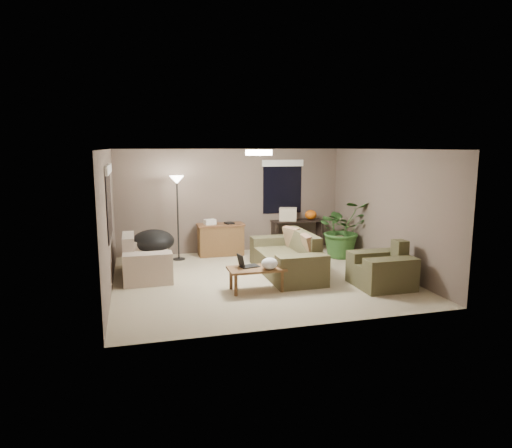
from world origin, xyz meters
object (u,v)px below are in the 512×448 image
object	(u,v)px
floor_lamp	(177,190)
cat_scratching_post	(339,249)
papasan_chair	(153,245)
coffee_table	(256,271)
armchair	(382,271)
console_table	(297,232)
desk	(221,239)
main_sofa	(288,260)
loveseat	(145,261)
houseplant	(342,235)

from	to	relation	value
floor_lamp	cat_scratching_post	size ratio (longest dim) A/B	3.82
papasan_chair	floor_lamp	distance (m)	1.35
coffee_table	floor_lamp	distance (m)	3.15
armchair	console_table	bearing A→B (deg)	97.74
coffee_table	floor_lamp	bearing A→B (deg)	112.57
desk	floor_lamp	size ratio (longest dim) A/B	0.58
cat_scratching_post	papasan_chair	bearing A→B (deg)	175.30
main_sofa	loveseat	bearing A→B (deg)	167.99
loveseat	coffee_table	xyz separation A→B (m)	(1.89, -1.49, 0.06)
loveseat	armchair	size ratio (longest dim) A/B	1.60
console_table	floor_lamp	world-z (taller)	floor_lamp
coffee_table	papasan_chair	size ratio (longest dim) A/B	1.05
papasan_chair	cat_scratching_post	distance (m)	4.21
armchair	console_table	world-z (taller)	armchair
console_table	papasan_chair	world-z (taller)	papasan_chair
loveseat	cat_scratching_post	world-z (taller)	loveseat
console_table	loveseat	bearing A→B (deg)	-158.94
armchair	cat_scratching_post	xyz separation A→B (m)	(0.19, 2.23, -0.08)
armchair	houseplant	world-z (taller)	houseplant
desk	cat_scratching_post	distance (m)	2.79
desk	houseplant	distance (m)	2.86
loveseat	desk	distance (m)	2.25
floor_lamp	houseplant	bearing A→B (deg)	-11.40
console_table	cat_scratching_post	world-z (taller)	console_table
main_sofa	desk	world-z (taller)	main_sofa
loveseat	console_table	bearing A→B (deg)	21.06
armchair	desk	size ratio (longest dim) A/B	0.91
main_sofa	cat_scratching_post	size ratio (longest dim) A/B	4.40
armchair	coffee_table	bearing A→B (deg)	171.10
armchair	papasan_chair	distance (m)	4.75
main_sofa	houseplant	distance (m)	1.99
desk	floor_lamp	world-z (taller)	floor_lamp
floor_lamp	cat_scratching_post	distance (m)	3.95
console_table	papasan_chair	xyz separation A→B (m)	(-3.55, -0.72, 0.03)
coffee_table	houseplant	distance (m)	3.24
papasan_chair	coffee_table	bearing A→B (deg)	-52.54
desk	floor_lamp	xyz separation A→B (m)	(-1.01, -0.18, 1.22)
armchair	houseplant	size ratio (longest dim) A/B	0.75
houseplant	cat_scratching_post	xyz separation A→B (m)	(-0.10, -0.06, -0.31)
console_table	houseplant	world-z (taller)	houseplant
console_table	papasan_chair	bearing A→B (deg)	-168.56
desk	console_table	distance (m)	1.96
papasan_chair	cat_scratching_post	xyz separation A→B (m)	(4.19, -0.34, -0.25)
floor_lamp	armchair	bearing A→B (deg)	-41.62
loveseat	desk	xyz separation A→B (m)	(1.79, 1.37, 0.08)
coffee_table	floor_lamp	size ratio (longest dim) A/B	0.52
desk	houseplant	size ratio (longest dim) A/B	0.82
main_sofa	floor_lamp	size ratio (longest dim) A/B	1.15
loveseat	console_table	xyz separation A→B (m)	(3.75, 1.44, 0.14)
floor_lamp	coffee_table	bearing A→B (deg)	-67.43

